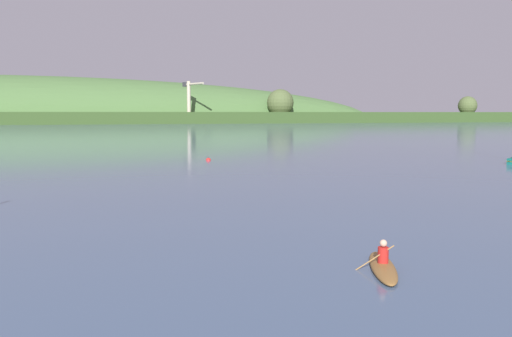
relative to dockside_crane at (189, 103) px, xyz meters
The scene contains 4 objects.
far_shoreline_hill 81.30m from the dockside_crane, 159.00° to the left, with size 461.51×72.91×42.05m.
dockside_crane is the anchor object (origin of this frame).
canoe_with_paddler 218.27m from the dockside_crane, 96.64° to the right, with size 1.90×3.55×1.02m.
mooring_buoy_foreground 179.89m from the dockside_crane, 97.55° to the right, with size 0.48×0.48×0.56m.
Camera 1 is at (-3.42, 7.24, 4.65)m, focal length 38.46 mm.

